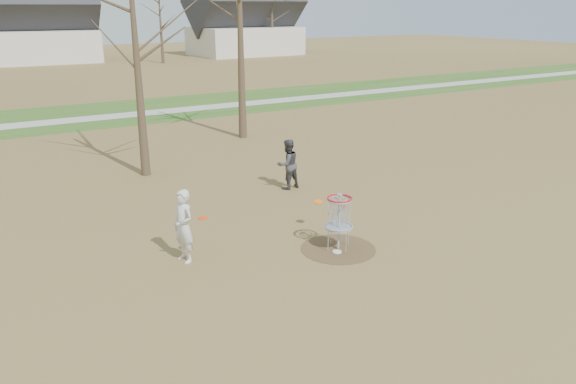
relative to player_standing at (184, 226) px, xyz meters
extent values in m
plane|color=brown|center=(3.37, -1.28, -0.85)|extent=(160.00, 160.00, 0.00)
cube|color=#2D5119|center=(3.37, 19.72, -0.84)|extent=(160.00, 8.00, 0.01)
cube|color=#9E9E99|center=(3.37, 18.72, -0.83)|extent=(160.00, 1.50, 0.01)
cylinder|color=#47331E|center=(3.37, -1.28, -0.84)|extent=(1.80, 1.80, 0.01)
imported|color=silver|center=(0.00, 0.00, 0.00)|extent=(0.53, 0.69, 1.69)
imported|color=#38383E|center=(4.78, 3.40, -0.05)|extent=(0.84, 0.69, 1.59)
cylinder|color=white|center=(3.23, -1.43, -0.83)|extent=(0.22, 0.22, 0.02)
cylinder|color=orange|center=(3.67, 0.03, -0.10)|extent=(0.22, 0.22, 0.08)
cylinder|color=#EE3D0C|center=(0.36, -0.28, 0.23)|extent=(0.22, 0.22, 0.02)
cylinder|color=#9EA3AD|center=(3.37, -1.28, -0.17)|extent=(0.05, 0.05, 1.35)
cylinder|color=#9EA3AD|center=(3.37, -1.28, -0.30)|extent=(0.64, 0.64, 0.04)
torus|color=#9EA3AD|center=(3.37, -1.28, 0.40)|extent=(0.60, 0.60, 0.04)
torus|color=red|center=(3.37, -1.28, 0.44)|extent=(0.60, 0.60, 0.04)
cone|color=#382B1E|center=(1.37, 7.22, 2.90)|extent=(0.32, 0.32, 7.50)
cone|color=#382B1E|center=(6.87, 10.72, 3.40)|extent=(0.36, 0.36, 8.50)
cone|color=#382B1E|center=(15.37, 45.72, 2.65)|extent=(0.32, 0.32, 7.00)
cone|color=#382B1E|center=(29.37, 47.72, 3.40)|extent=(0.38, 0.38, 8.50)
cube|color=silver|center=(5.37, 52.72, 0.75)|extent=(10.24, 7.34, 3.20)
pyramid|color=#2D2D33|center=(5.37, 52.72, 4.13)|extent=(10.74, 7.36, 3.55)
cube|color=silver|center=(27.37, 50.72, 0.75)|extent=(12.40, 8.62, 3.20)
pyramid|color=#2D2D33|center=(27.37, 50.72, 4.39)|extent=(13.00, 8.65, 4.06)
camera|label=1|loc=(-4.03, -11.21, 4.68)|focal=35.00mm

